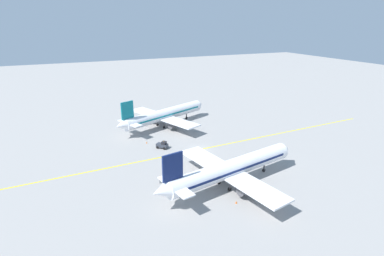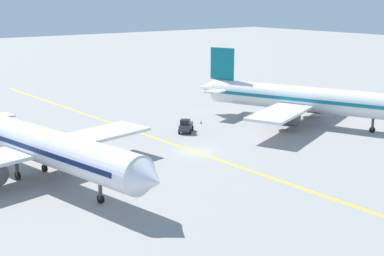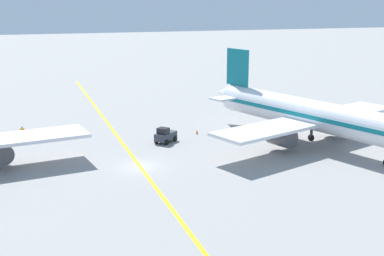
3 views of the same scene
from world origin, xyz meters
TOP-DOWN VIEW (x-y plane):
  - ground_plane at (0.00, 0.00)m, footprint 400.00×400.00m
  - apron_yellow_centreline at (0.00, 0.00)m, footprint 4.98×119.93m
  - airplane_at_gate at (-21.63, -2.15)m, footprint 27.90×34.01m
  - baggage_tug_dark at (-4.80, -8.53)m, footprint 3.21×3.16m
  - ground_crew_worker at (12.22, -14.85)m, footprint 0.56×0.31m
  - traffic_cone_mid_apron at (-9.76, -11.43)m, footprint 0.32×0.32m

SIDE VIEW (x-z plane):
  - ground_plane at x=0.00m, z-range 0.00..0.00m
  - apron_yellow_centreline at x=0.00m, z-range 0.00..0.01m
  - traffic_cone_mid_apron at x=-9.76m, z-range 0.00..0.55m
  - baggage_tug_dark at x=-4.80m, z-range -0.15..1.96m
  - ground_crew_worker at x=12.22m, z-range 0.07..1.75m
  - airplane_at_gate at x=-21.63m, z-range -1.59..9.01m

